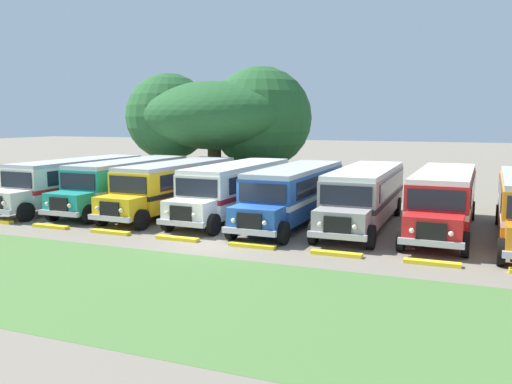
% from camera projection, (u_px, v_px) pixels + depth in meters
% --- Properties ---
extents(ground_plane, '(220.00, 220.00, 0.00)m').
position_uv_depth(ground_plane, '(216.00, 242.00, 22.63)').
color(ground_plane, slate).
extents(foreground_grass_strip, '(80.00, 8.26, 0.01)m').
position_uv_depth(foreground_grass_strip, '(128.00, 285.00, 16.78)').
color(foreground_grass_strip, '#4C7538').
rests_on(foreground_grass_strip, ground_plane).
extents(parked_bus_slot_0, '(3.11, 10.90, 2.82)m').
position_uv_depth(parked_bus_slot_0, '(76.00, 180.00, 31.92)').
color(parked_bus_slot_0, silver).
rests_on(parked_bus_slot_0, ground_plane).
extents(parked_bus_slot_1, '(2.72, 10.84, 2.82)m').
position_uv_depth(parked_bus_slot_1, '(128.00, 181.00, 31.29)').
color(parked_bus_slot_1, teal).
rests_on(parked_bus_slot_1, ground_plane).
extents(parked_bus_slot_2, '(3.05, 10.89, 2.82)m').
position_uv_depth(parked_bus_slot_2, '(176.00, 184.00, 29.86)').
color(parked_bus_slot_2, yellow).
rests_on(parked_bus_slot_2, ground_plane).
extents(parked_bus_slot_3, '(2.91, 10.87, 2.82)m').
position_uv_depth(parked_bus_slot_3, '(236.00, 187.00, 28.71)').
color(parked_bus_slot_3, silver).
rests_on(parked_bus_slot_3, ground_plane).
extents(parked_bus_slot_4, '(2.85, 10.86, 2.82)m').
position_uv_depth(parked_bus_slot_4, '(294.00, 191.00, 26.95)').
color(parked_bus_slot_4, '#23519E').
rests_on(parked_bus_slot_4, ground_plane).
extents(parked_bus_slot_5, '(2.71, 10.84, 2.82)m').
position_uv_depth(parked_bus_slot_5, '(365.00, 194.00, 26.19)').
color(parked_bus_slot_5, '#9E9993').
rests_on(parked_bus_slot_5, ground_plane).
extents(parked_bus_slot_6, '(2.93, 10.87, 2.82)m').
position_uv_depth(parked_bus_slot_6, '(444.00, 197.00, 24.92)').
color(parked_bus_slot_6, red).
rests_on(parked_bus_slot_6, ground_plane).
extents(curb_wheelstop_1, '(2.00, 0.36, 0.15)m').
position_uv_depth(curb_wheelstop_1, '(51.00, 226.00, 25.64)').
color(curb_wheelstop_1, yellow).
rests_on(curb_wheelstop_1, ground_plane).
extents(curb_wheelstop_2, '(2.00, 0.36, 0.15)m').
position_uv_depth(curb_wheelstop_2, '(111.00, 232.00, 24.34)').
color(curb_wheelstop_2, yellow).
rests_on(curb_wheelstop_2, ground_plane).
extents(curb_wheelstop_3, '(2.00, 0.36, 0.15)m').
position_uv_depth(curb_wheelstop_3, '(177.00, 239.00, 23.04)').
color(curb_wheelstop_3, yellow).
rests_on(curb_wheelstop_3, ground_plane).
extents(curb_wheelstop_4, '(2.00, 0.36, 0.15)m').
position_uv_depth(curb_wheelstop_4, '(252.00, 246.00, 21.74)').
color(curb_wheelstop_4, yellow).
rests_on(curb_wheelstop_4, ground_plane).
extents(curb_wheelstop_5, '(2.00, 0.36, 0.15)m').
position_uv_depth(curb_wheelstop_5, '(336.00, 254.00, 20.44)').
color(curb_wheelstop_5, yellow).
rests_on(curb_wheelstop_5, ground_plane).
extents(curb_wheelstop_6, '(2.00, 0.36, 0.15)m').
position_uv_depth(curb_wheelstop_6, '(432.00, 263.00, 19.13)').
color(curb_wheelstop_6, yellow).
rests_on(curb_wheelstop_6, ground_plane).
extents(broad_shade_tree, '(13.16, 10.63, 9.03)m').
position_uv_depth(broad_shade_tree, '(222.00, 117.00, 38.86)').
color(broad_shade_tree, brown).
rests_on(broad_shade_tree, ground_plane).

